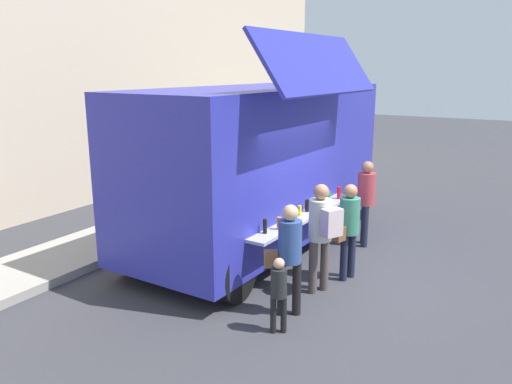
{
  "coord_description": "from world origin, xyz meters",
  "views": [
    {
      "loc": [
        -7.59,
        -2.97,
        3.45
      ],
      "look_at": [
        -0.1,
        1.49,
        1.3
      ],
      "focal_mm": 35.53,
      "sensor_mm": 36.0,
      "label": 1
    }
  ],
  "objects_px": {
    "customer_front_ordering": "(349,224)",
    "child_near_queue": "(279,289)",
    "customer_mid_with_backpack": "(322,228)",
    "trash_bin": "(253,177)",
    "customer_rear_waiting": "(289,251)",
    "food_truck_main": "(260,162)",
    "customer_extra_browsing": "(366,196)"
  },
  "relations": [
    {
      "from": "customer_mid_with_backpack",
      "to": "customer_rear_waiting",
      "type": "height_order",
      "value": "customer_mid_with_backpack"
    },
    {
      "from": "customer_front_ordering",
      "to": "child_near_queue",
      "type": "bearing_deg",
      "value": 102.14
    },
    {
      "from": "food_truck_main",
      "to": "trash_bin",
      "type": "distance_m",
      "value": 4.44
    },
    {
      "from": "trash_bin",
      "to": "customer_rear_waiting",
      "type": "height_order",
      "value": "customer_rear_waiting"
    },
    {
      "from": "customer_rear_waiting",
      "to": "customer_extra_browsing",
      "type": "height_order",
      "value": "customer_extra_browsing"
    },
    {
      "from": "customer_mid_with_backpack",
      "to": "customer_rear_waiting",
      "type": "xyz_separation_m",
      "value": [
        -0.92,
        0.1,
        -0.1
      ]
    },
    {
      "from": "food_truck_main",
      "to": "customer_front_ordering",
      "type": "bearing_deg",
      "value": -107.25
    },
    {
      "from": "customer_front_ordering",
      "to": "customer_extra_browsing",
      "type": "xyz_separation_m",
      "value": [
        1.76,
        0.31,
        0.05
      ]
    },
    {
      "from": "customer_extra_browsing",
      "to": "customer_front_ordering",
      "type": "bearing_deg",
      "value": 78.59
    },
    {
      "from": "food_truck_main",
      "to": "customer_extra_browsing",
      "type": "bearing_deg",
      "value": -58.09
    },
    {
      "from": "trash_bin",
      "to": "customer_extra_browsing",
      "type": "relative_size",
      "value": 0.53
    },
    {
      "from": "customer_mid_with_backpack",
      "to": "child_near_queue",
      "type": "bearing_deg",
      "value": 118.54
    },
    {
      "from": "trash_bin",
      "to": "child_near_queue",
      "type": "height_order",
      "value": "child_near_queue"
    },
    {
      "from": "customer_rear_waiting",
      "to": "trash_bin",
      "type": "bearing_deg",
      "value": 2.76
    },
    {
      "from": "food_truck_main",
      "to": "child_near_queue",
      "type": "bearing_deg",
      "value": -144.04
    },
    {
      "from": "customer_extra_browsing",
      "to": "child_near_queue",
      "type": "distance_m",
      "value": 3.93
    },
    {
      "from": "child_near_queue",
      "to": "trash_bin",
      "type": "bearing_deg",
      "value": -1.05
    },
    {
      "from": "customer_front_ordering",
      "to": "child_near_queue",
      "type": "xyz_separation_m",
      "value": [
        -2.15,
        0.14,
        -0.33
      ]
    },
    {
      "from": "customer_mid_with_backpack",
      "to": "customer_extra_browsing",
      "type": "relative_size",
      "value": 1.03
    },
    {
      "from": "customer_mid_with_backpack",
      "to": "child_near_queue",
      "type": "distance_m",
      "value": 1.51
    },
    {
      "from": "food_truck_main",
      "to": "trash_bin",
      "type": "bearing_deg",
      "value": 34.64
    },
    {
      "from": "customer_front_ordering",
      "to": "customer_mid_with_backpack",
      "type": "distance_m",
      "value": 0.74
    },
    {
      "from": "food_truck_main",
      "to": "customer_rear_waiting",
      "type": "distance_m",
      "value": 3.06
    },
    {
      "from": "customer_mid_with_backpack",
      "to": "trash_bin",
      "type": "bearing_deg",
      "value": -22.42
    },
    {
      "from": "food_truck_main",
      "to": "customer_extra_browsing",
      "type": "xyz_separation_m",
      "value": [
        1.04,
        -1.79,
        -0.67
      ]
    },
    {
      "from": "customer_mid_with_backpack",
      "to": "child_near_queue",
      "type": "height_order",
      "value": "customer_mid_with_backpack"
    },
    {
      "from": "trash_bin",
      "to": "customer_front_ordering",
      "type": "relative_size",
      "value": 0.56
    },
    {
      "from": "customer_rear_waiting",
      "to": "child_near_queue",
      "type": "distance_m",
      "value": 0.63
    },
    {
      "from": "customer_front_ordering",
      "to": "customer_rear_waiting",
      "type": "bearing_deg",
      "value": 96.54
    },
    {
      "from": "customer_mid_with_backpack",
      "to": "child_near_queue",
      "type": "relative_size",
      "value": 1.65
    },
    {
      "from": "customer_extra_browsing",
      "to": "customer_rear_waiting",
      "type": "bearing_deg",
      "value": 69.34
    },
    {
      "from": "food_truck_main",
      "to": "customer_front_ordering",
      "type": "xyz_separation_m",
      "value": [
        -0.72,
        -2.1,
        -0.72
      ]
    }
  ]
}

